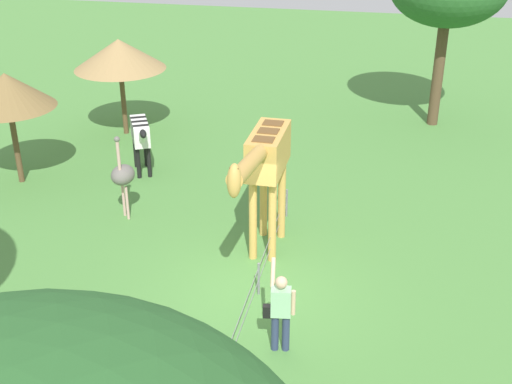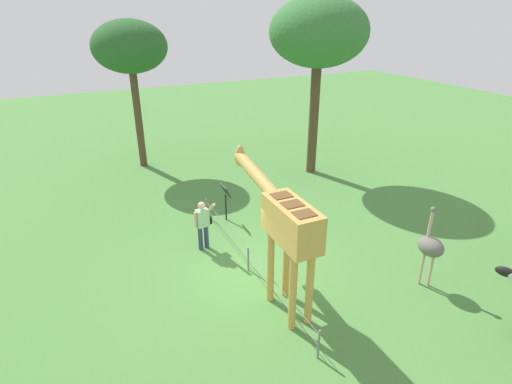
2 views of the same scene
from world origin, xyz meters
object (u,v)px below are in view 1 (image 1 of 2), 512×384
visitor (280,309)px  ostrich (123,175)px  giraffe (265,163)px  info_sign (187,348)px  shade_hut_far (119,54)px  zebra (141,135)px  shade_hut_near (7,91)px

visitor → ostrich: bearing=-132.2°
giraffe → info_sign: (4.64, -0.38, -1.35)m
shade_hut_far → info_sign: size_ratio=2.38×
visitor → zebra: visitor is taller
giraffe → shade_hut_near: size_ratio=1.27×
visitor → zebra: 8.69m
visitor → shade_hut_near: size_ratio=0.54×
visitor → info_sign: 1.94m
zebra → ostrich: bearing=11.5°
giraffe → shade_hut_far: giraffe is taller
zebra → shade_hut_near: 3.71m
visitor → ostrich: (-4.26, -4.69, 0.27)m
shade_hut_near → info_sign: size_ratio=2.37×
zebra → info_sign: (8.36, 3.94, -0.21)m
shade_hut_near → shade_hut_far: 4.40m
visitor → zebra: size_ratio=0.97×
visitor → shade_hut_far: size_ratio=0.54×
visitor → shade_hut_near: bearing=-124.0°
visitor → shade_hut_far: 12.14m
giraffe → shade_hut_near: giraffe is taller
zebra → shade_hut_near: bearing=-68.1°
shade_hut_far → info_sign: bearing=26.5°
giraffe → ostrich: bearing=-105.5°
giraffe → zebra: 5.81m
ostrich → shade_hut_far: 6.17m
giraffe → shade_hut_far: size_ratio=1.27×
shade_hut_near → shade_hut_far: shade_hut_far is taller
giraffe → visitor: 3.62m
info_sign → shade_hut_far: bearing=-153.5°
ostrich → info_sign: 6.62m
ostrich → shade_hut_far: (-5.56, -2.23, 1.47)m
ostrich → info_sign: (5.69, 3.39, -0.23)m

